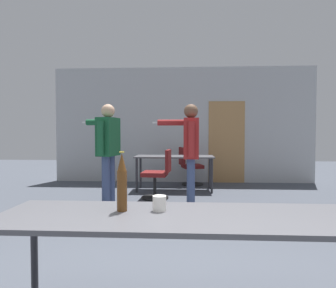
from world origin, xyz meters
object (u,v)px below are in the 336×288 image
person_left_plaid (190,146)px  beer_bottle (122,183)px  office_chair_side_rolled (189,168)px  office_chair_far_right (159,176)px  drink_cup (159,203)px  person_far_watching (107,144)px

person_left_plaid → beer_bottle: 3.09m
office_chair_side_rolled → office_chair_far_right: bearing=-35.7°
office_chair_far_right → drink_cup: 3.79m
office_chair_side_rolled → office_chair_far_right: size_ratio=0.97×
drink_cup → beer_bottle: bearing=-176.6°
person_far_watching → drink_cup: person_far_watching is taller
person_far_watching → office_chair_side_rolled: 2.56m
person_far_watching → office_chair_side_rolled: bearing=-24.9°
person_far_watching → drink_cup: 3.52m
person_far_watching → beer_bottle: 3.46m
beer_bottle → drink_cup: size_ratio=3.91×
person_left_plaid → beer_bottle: person_left_plaid is taller
person_left_plaid → office_chair_side_rolled: bearing=-1.4°
person_far_watching → drink_cup: (1.20, -3.30, -0.25)m
person_left_plaid → office_chair_far_right: bearing=38.1°
drink_cup → person_left_plaid: bearing=85.4°
office_chair_side_rolled → beer_bottle: size_ratio=2.37×
office_chair_far_right → person_left_plaid: bearing=-136.6°
person_far_watching → person_left_plaid: bearing=-89.0°
person_left_plaid → office_chair_far_right: size_ratio=1.85×
person_left_plaid → drink_cup: person_left_plaid is taller
person_far_watching → office_chair_far_right: size_ratio=1.88×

